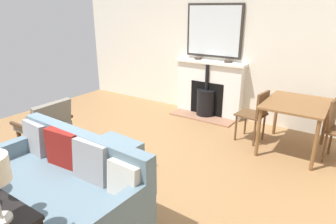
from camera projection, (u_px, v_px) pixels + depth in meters
ground_plane at (103, 166)px, 3.98m from camera, size 5.61×5.85×0.01m
wall_left at (203, 47)px, 5.73m from camera, size 0.12×5.85×2.61m
fireplace at (208, 92)px, 5.72m from camera, size 0.56×1.41×1.08m
mirror_over_mantel at (214, 31)px, 5.42m from camera, size 0.04×1.11×0.97m
mantel_bowl_near at (198, 58)px, 5.66m from camera, size 0.14×0.14×0.05m
mantel_bowl_far at (228, 61)px, 5.34m from camera, size 0.14×0.14×0.05m
sofa at (61, 187)px, 2.88m from camera, size 0.93×1.85×0.85m
ottoman at (112, 153)px, 3.82m from camera, size 0.60×0.68×0.38m
armchair_accent at (46, 122)px, 4.25m from camera, size 0.69×0.61×0.79m
dining_table at (296, 109)px, 4.20m from camera, size 1.03×0.83×0.75m
dining_chair_near_fireplace at (256, 112)px, 4.54m from camera, size 0.45×0.45×0.83m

